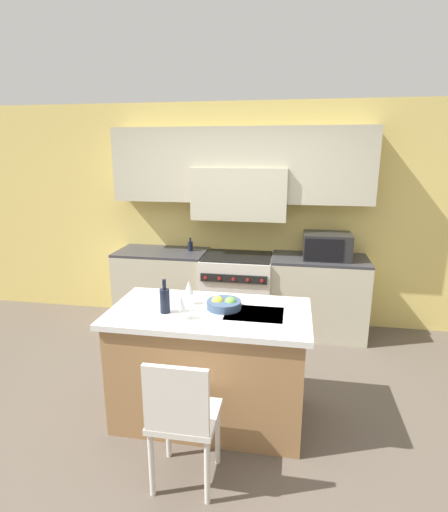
{
  "coord_description": "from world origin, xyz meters",
  "views": [
    {
      "loc": [
        0.63,
        -2.79,
        2.13
      ],
      "look_at": [
        0.01,
        0.75,
        1.19
      ],
      "focal_mm": 28.0,
      "sensor_mm": 36.0,
      "label": 1
    }
  ],
  "objects": [
    {
      "name": "ground_plane",
      "position": [
        0.0,
        0.0,
        0.0
      ],
      "size": [
        10.0,
        10.0,
        0.0
      ],
      "primitive_type": "plane",
      "color": "brown"
    },
    {
      "name": "back_cabinetry",
      "position": [
        0.0,
        2.03,
        1.58
      ],
      "size": [
        10.0,
        0.46,
        2.7
      ],
      "color": "#DBC166",
      "rests_on": "ground_plane"
    },
    {
      "name": "back_counter",
      "position": [
        0.0,
        1.77,
        0.47
      ],
      "size": [
        3.01,
        0.62,
        0.94
      ],
      "color": "#B2AD93",
      "rests_on": "ground_plane"
    },
    {
      "name": "range_stove",
      "position": [
        -0.0,
        1.75,
        0.46
      ],
      "size": [
        0.82,
        0.7,
        0.93
      ],
      "color": "beige",
      "rests_on": "ground_plane"
    },
    {
      "name": "microwave",
      "position": [
        1.02,
        1.77,
        1.09
      ],
      "size": [
        0.53,
        0.41,
        0.29
      ],
      "color": "black",
      "rests_on": "back_counter"
    },
    {
      "name": "kitchen_island",
      "position": [
        0.02,
        0.03,
        0.47
      ],
      "size": [
        1.56,
        0.83,
        0.94
      ],
      "color": "olive",
      "rests_on": "ground_plane"
    },
    {
      "name": "island_chair",
      "position": [
        0.0,
        -0.72,
        0.54
      ],
      "size": [
        0.42,
        0.4,
        0.93
      ],
      "color": "beige",
      "rests_on": "ground_plane"
    },
    {
      "name": "wine_bottle",
      "position": [
        -0.3,
        -0.07,
        1.04
      ],
      "size": [
        0.08,
        0.08,
        0.27
      ],
      "color": "black",
      "rests_on": "kitchen_island"
    },
    {
      "name": "wine_glass_near",
      "position": [
        -0.15,
        -0.17,
        1.07
      ],
      "size": [
        0.07,
        0.07,
        0.2
      ],
      "color": "white",
      "rests_on": "kitchen_island"
    },
    {
      "name": "wine_glass_far",
      "position": [
        -0.17,
        0.13,
        1.07
      ],
      "size": [
        0.07,
        0.07,
        0.2
      ],
      "color": "white",
      "rests_on": "kitchen_island"
    },
    {
      "name": "fruit_bowl",
      "position": [
        0.12,
        0.09,
        0.97
      ],
      "size": [
        0.27,
        0.27,
        0.1
      ],
      "color": "#384C6B",
      "rests_on": "kitchen_island"
    },
    {
      "name": "oil_bottle_on_counter",
      "position": [
        -0.61,
        1.85,
        1.0
      ],
      "size": [
        0.06,
        0.06,
        0.16
      ],
      "color": "black",
      "rests_on": "back_counter"
    }
  ]
}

